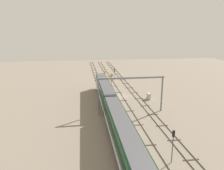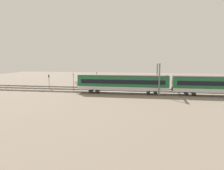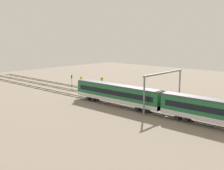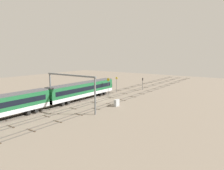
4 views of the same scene
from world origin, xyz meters
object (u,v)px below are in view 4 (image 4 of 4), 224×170
Objects in this scene: signal_light_trackside_departure at (143,82)px; relay_cabinet at (117,103)px; overhead_gantry at (71,84)px; speed_sign_near_foreground at (108,84)px; speed_sign_mid_trackside at (117,83)px.

relay_cabinet is (-24.85, -5.60, -1.97)m from signal_light_trackside_departure.
relay_cabinet is at bearing -39.30° from overhead_gantry.
speed_sign_near_foreground is 16.59m from signal_light_trackside_departure.
relay_cabinet is at bearing -134.10° from speed_sign_near_foreground.
signal_light_trackside_departure is at bearing -2.40° from overhead_gantry.
overhead_gantry is 3.54× the size of signal_light_trackside_departure.
speed_sign_near_foreground is 3.35× the size of relay_cabinet.
overhead_gantry is at bearing 177.60° from signal_light_trackside_departure.
overhead_gantry is 17.43m from speed_sign_near_foreground.
speed_sign_near_foreground reaches higher than signal_light_trackside_departure.
relay_cabinet is at bearing -145.87° from speed_sign_mid_trackside.
overhead_gantry reaches higher than relay_cabinet.
speed_sign_near_foreground is (17.17, 1.88, -2.35)m from overhead_gantry.
speed_sign_near_foreground is at bearing -168.12° from speed_sign_mid_trackside.
overhead_gantry reaches higher than speed_sign_mid_trackside.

